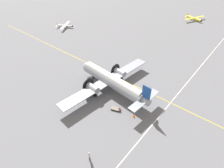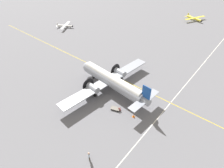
{
  "view_description": "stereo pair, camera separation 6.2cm",
  "coord_description": "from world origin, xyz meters",
  "px_view_note": "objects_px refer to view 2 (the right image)",
  "views": [
    {
      "loc": [
        -19.25,
        22.85,
        24.7
      ],
      "look_at": [
        0.0,
        0.0,
        1.67
      ],
      "focal_mm": 28.0,
      "sensor_mm": 36.0,
      "label": 1
    },
    {
      "loc": [
        -19.3,
        22.81,
        24.7
      ],
      "look_at": [
        0.0,
        0.0,
        1.67
      ],
      "focal_mm": 28.0,
      "sensor_mm": 36.0,
      "label": 2
    }
  ],
  "objects_px": {
    "crew_foreground": "(89,155)",
    "baggage_cart": "(115,108)",
    "light_aircraft_distant": "(65,26)",
    "airliner_main": "(111,80)",
    "suitcase_upright_spare": "(119,109)",
    "suitcase_near_door": "(129,109)",
    "light_aircraft_taxiing": "(195,18)",
    "traffic_cone": "(134,116)"
  },
  "relations": [
    {
      "from": "airliner_main",
      "to": "suitcase_near_door",
      "type": "bearing_deg",
      "value": 164.63
    },
    {
      "from": "airliner_main",
      "to": "baggage_cart",
      "type": "distance_m",
      "value": 6.73
    },
    {
      "from": "light_aircraft_taxiing",
      "to": "traffic_cone",
      "type": "bearing_deg",
      "value": -56.56
    },
    {
      "from": "suitcase_near_door",
      "to": "light_aircraft_taxiing",
      "type": "height_order",
      "value": "light_aircraft_taxiing"
    },
    {
      "from": "crew_foreground",
      "to": "suitcase_upright_spare",
      "type": "height_order",
      "value": "crew_foreground"
    },
    {
      "from": "light_aircraft_taxiing",
      "to": "suitcase_upright_spare",
      "type": "bearing_deg",
      "value": -59.27
    },
    {
      "from": "suitcase_upright_spare",
      "to": "baggage_cart",
      "type": "height_order",
      "value": "suitcase_upright_spare"
    },
    {
      "from": "airliner_main",
      "to": "suitcase_near_door",
      "type": "xyz_separation_m",
      "value": [
        -6.91,
        2.55,
        -2.29
      ]
    },
    {
      "from": "baggage_cart",
      "to": "suitcase_upright_spare",
      "type": "bearing_deg",
      "value": -177.95
    },
    {
      "from": "airliner_main",
      "to": "baggage_cart",
      "type": "xyz_separation_m",
      "value": [
        -4.78,
        4.16,
        -2.25
      ]
    },
    {
      "from": "baggage_cart",
      "to": "light_aircraft_distant",
      "type": "xyz_separation_m",
      "value": [
        43.78,
        -21.98,
        0.5
      ]
    },
    {
      "from": "baggage_cart",
      "to": "airliner_main",
      "type": "bearing_deg",
      "value": -60.28
    },
    {
      "from": "baggage_cart",
      "to": "light_aircraft_taxiing",
      "type": "bearing_deg",
      "value": -102.35
    },
    {
      "from": "light_aircraft_taxiing",
      "to": "traffic_cone",
      "type": "height_order",
      "value": "light_aircraft_taxiing"
    },
    {
      "from": "crew_foreground",
      "to": "light_aircraft_taxiing",
      "type": "relative_size",
      "value": 0.16
    },
    {
      "from": "crew_foreground",
      "to": "traffic_cone",
      "type": "bearing_deg",
      "value": 144.9
    },
    {
      "from": "light_aircraft_taxiing",
      "to": "traffic_cone",
      "type": "distance_m",
      "value": 64.46
    },
    {
      "from": "crew_foreground",
      "to": "light_aircraft_distant",
      "type": "relative_size",
      "value": 0.22
    },
    {
      "from": "airliner_main",
      "to": "light_aircraft_distant",
      "type": "distance_m",
      "value": 42.91
    },
    {
      "from": "crew_foreground",
      "to": "baggage_cart",
      "type": "bearing_deg",
      "value": 164.9
    },
    {
      "from": "crew_foreground",
      "to": "traffic_cone",
      "type": "distance_m",
      "value": 11.15
    },
    {
      "from": "suitcase_near_door",
      "to": "baggage_cart",
      "type": "bearing_deg",
      "value": 37.08
    },
    {
      "from": "baggage_cart",
      "to": "traffic_cone",
      "type": "height_order",
      "value": "traffic_cone"
    },
    {
      "from": "suitcase_upright_spare",
      "to": "light_aircraft_taxiing",
      "type": "xyz_separation_m",
      "value": [
        8.53,
        -63.84,
        0.56
      ]
    },
    {
      "from": "baggage_cart",
      "to": "traffic_cone",
      "type": "relative_size",
      "value": 3.16
    },
    {
      "from": "airliner_main",
      "to": "light_aircraft_taxiing",
      "type": "xyz_separation_m",
      "value": [
        2.99,
        -59.97,
        -1.66
      ]
    },
    {
      "from": "suitcase_near_door",
      "to": "light_aircraft_distant",
      "type": "height_order",
      "value": "light_aircraft_distant"
    },
    {
      "from": "crew_foreground",
      "to": "suitcase_near_door",
      "type": "height_order",
      "value": "crew_foreground"
    },
    {
      "from": "crew_foreground",
      "to": "baggage_cart",
      "type": "relative_size",
      "value": 0.87
    },
    {
      "from": "baggage_cart",
      "to": "light_aircraft_distant",
      "type": "height_order",
      "value": "light_aircraft_distant"
    },
    {
      "from": "suitcase_near_door",
      "to": "light_aircraft_taxiing",
      "type": "xyz_separation_m",
      "value": [
        9.9,
        -62.53,
        0.63
      ]
    },
    {
      "from": "suitcase_upright_spare",
      "to": "crew_foreground",
      "type": "bearing_deg",
      "value": 104.56
    },
    {
      "from": "suitcase_near_door",
      "to": "light_aircraft_taxiing",
      "type": "distance_m",
      "value": 63.31
    },
    {
      "from": "light_aircraft_distant",
      "to": "airliner_main",
      "type": "bearing_deg",
      "value": -56.99
    },
    {
      "from": "light_aircraft_taxiing",
      "to": "light_aircraft_distant",
      "type": "bearing_deg",
      "value": -107.39
    },
    {
      "from": "suitcase_upright_spare",
      "to": "light_aircraft_taxiing",
      "type": "bearing_deg",
      "value": -82.39
    },
    {
      "from": "airliner_main",
      "to": "light_aircraft_taxiing",
      "type": "relative_size",
      "value": 2.25
    },
    {
      "from": "light_aircraft_distant",
      "to": "light_aircraft_taxiing",
      "type": "bearing_deg",
      "value": 17.06
    },
    {
      "from": "light_aircraft_distant",
      "to": "traffic_cone",
      "type": "bearing_deg",
      "value": -56.52
    },
    {
      "from": "airliner_main",
      "to": "suitcase_near_door",
      "type": "height_order",
      "value": "airliner_main"
    },
    {
      "from": "airliner_main",
      "to": "suitcase_near_door",
      "type": "distance_m",
      "value": 7.72
    },
    {
      "from": "crew_foreground",
      "to": "suitcase_near_door",
      "type": "xyz_separation_m",
      "value": [
        1.41,
        -12.01,
        -0.84
      ]
    }
  ]
}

